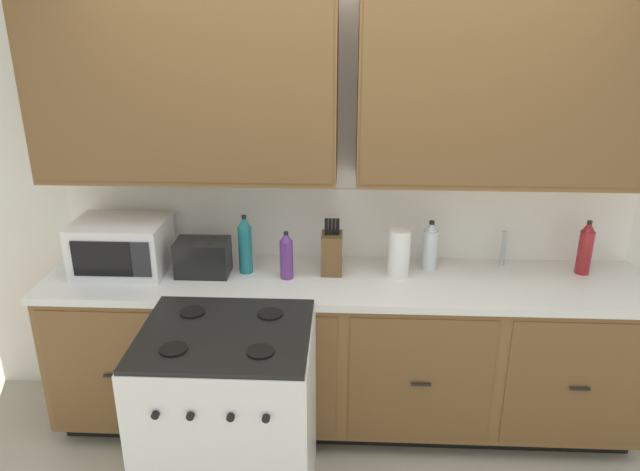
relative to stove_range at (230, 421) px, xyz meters
The scene contains 13 objects.
ground_plane 0.77m from the stove_range, 32.59° to the left, with size 8.00×8.00×0.00m, color #B2A893.
wall_unit 1.55m from the stove_range, 57.93° to the left, with size 4.35×0.40×2.59m.
counter_run 0.81m from the stove_range, 50.45° to the left, with size 3.18×0.64×0.91m.
stove_range is the anchor object (origin of this frame).
microwave 1.13m from the stove_range, 135.08° to the left, with size 0.48×0.37×0.28m.
toaster 0.88m from the stove_range, 110.16° to the left, with size 0.28×0.18×0.19m.
knife_block 1.00m from the stove_range, 57.49° to the left, with size 0.11×0.14×0.31m.
sink_faucet 1.71m from the stove_range, 31.26° to the left, with size 0.02×0.02×0.20m, color #B2B5BA.
paper_towel_roll 1.19m from the stove_range, 40.22° to the left, with size 0.12×0.12×0.26m, color white.
bottle_violet 0.87m from the stove_range, 71.16° to the left, with size 0.07×0.07×0.26m.
bottle_clear 1.37m from the stove_range, 38.31° to the left, with size 0.08×0.08×0.28m.
bottle_teal 0.91m from the stove_range, 91.24° to the left, with size 0.07×0.07×0.32m.
bottle_red 2.03m from the stove_range, 22.88° to the left, with size 0.08×0.08×0.30m.
Camera 1 is at (0.01, -2.64, 2.29)m, focal length 34.37 mm.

